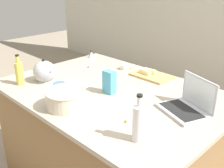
% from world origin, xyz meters
% --- Properties ---
extents(island_counter, '(1.69, 1.19, 0.90)m').
position_xyz_m(island_counter, '(0.00, 0.00, 0.45)').
color(island_counter, olive).
rests_on(island_counter, ground).
extents(laptop, '(0.37, 0.32, 0.22)m').
position_xyz_m(laptop, '(0.58, 0.10, 0.95)').
color(laptop, '#B7B7BC').
rests_on(laptop, island_counter).
extents(mixing_bowl_large, '(0.27, 0.27, 0.12)m').
position_xyz_m(mixing_bowl_large, '(-0.02, -0.41, 0.96)').
color(mixing_bowl_large, beige).
rests_on(mixing_bowl_large, island_counter).
extents(bottle_oil, '(0.06, 0.06, 0.24)m').
position_xyz_m(bottle_oil, '(-0.59, -0.43, 1.00)').
color(bottle_oil, '#DBC64C').
rests_on(bottle_oil, island_counter).
extents(bottle_vinegar, '(0.07, 0.07, 0.26)m').
position_xyz_m(bottle_vinegar, '(0.56, -0.37, 1.01)').
color(bottle_vinegar, white).
rests_on(bottle_vinegar, island_counter).
extents(kettle, '(0.21, 0.18, 0.20)m').
position_xyz_m(kettle, '(-0.52, -0.25, 0.98)').
color(kettle, '#ADADB2').
rests_on(kettle, island_counter).
extents(cutting_board, '(0.33, 0.21, 0.02)m').
position_xyz_m(cutting_board, '(0.03, 0.44, 0.91)').
color(cutting_board, tan).
rests_on(cutting_board, island_counter).
extents(butter_stick_left, '(0.11, 0.05, 0.04)m').
position_xyz_m(butter_stick_left, '(-0.02, 0.42, 0.94)').
color(butter_stick_left, '#F4E58C').
rests_on(butter_stick_left, cutting_board).
extents(butter_stick_right, '(0.11, 0.04, 0.04)m').
position_xyz_m(butter_stick_right, '(0.00, 0.46, 0.94)').
color(butter_stick_right, '#F4E58C').
rests_on(butter_stick_right, cutting_board).
extents(ramekin_small, '(0.09, 0.09, 0.05)m').
position_xyz_m(ramekin_small, '(-0.31, -0.26, 0.92)').
color(ramekin_small, slate).
rests_on(ramekin_small, island_counter).
extents(ramekin_medium, '(0.08, 0.08, 0.04)m').
position_xyz_m(ramekin_medium, '(-0.26, 0.42, 0.92)').
color(ramekin_medium, beige).
rests_on(ramekin_medium, island_counter).
extents(kitchen_timer, '(0.07, 0.07, 0.08)m').
position_xyz_m(kitchen_timer, '(-0.75, 0.45, 0.94)').
color(kitchen_timer, '#B2B2B7').
rests_on(kitchen_timer, island_counter).
extents(candy_bag, '(0.09, 0.06, 0.17)m').
position_xyz_m(candy_bag, '(0.02, -0.05, 0.99)').
color(candy_bag, '#4CA5CC').
rests_on(candy_bag, island_counter).
extents(candy_0, '(0.02, 0.02, 0.02)m').
position_xyz_m(candy_0, '(-0.24, 0.24, 0.91)').
color(candy_0, orange).
rests_on(candy_0, island_counter).
extents(candy_1, '(0.01, 0.01, 0.01)m').
position_xyz_m(candy_1, '(-0.22, 0.47, 0.91)').
color(candy_1, yellow).
rests_on(candy_1, island_counter).
extents(candy_2, '(0.02, 0.02, 0.02)m').
position_xyz_m(candy_2, '(0.39, -0.28, 0.91)').
color(candy_2, orange).
rests_on(candy_2, island_counter).
extents(candy_3, '(0.02, 0.02, 0.02)m').
position_xyz_m(candy_3, '(0.45, 0.06, 0.91)').
color(candy_3, '#CC3399').
rests_on(candy_3, island_counter).
extents(candy_4, '(0.02, 0.02, 0.02)m').
position_xyz_m(candy_4, '(-0.53, 0.21, 0.91)').
color(candy_4, '#CC3399').
rests_on(candy_4, island_counter).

